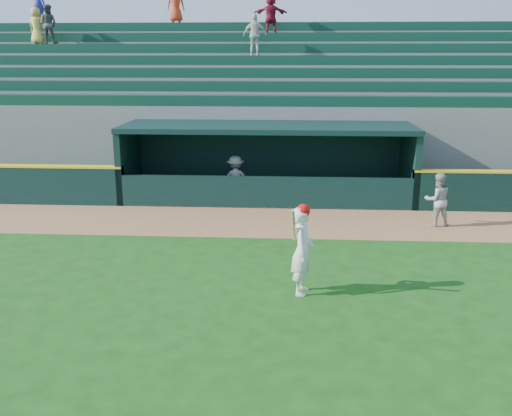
# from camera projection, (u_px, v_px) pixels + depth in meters

# --- Properties ---
(ground) EXTENTS (120.00, 120.00, 0.00)m
(ground) POSITION_uv_depth(u_px,v_px,m) (251.00, 290.00, 11.57)
(ground) COLOR #174812
(ground) RESTS_ON ground
(warning_track) EXTENTS (40.00, 3.00, 0.01)m
(warning_track) POSITION_uv_depth(u_px,v_px,m) (263.00, 222.00, 16.29)
(warning_track) COLOR #97673C
(warning_track) RESTS_ON ground
(dugout_player_front) EXTENTS (0.82, 0.69, 1.50)m
(dugout_player_front) POSITION_uv_depth(u_px,v_px,m) (437.00, 200.00, 15.77)
(dugout_player_front) COLOR #AAAAA5
(dugout_player_front) RESTS_ON ground
(dugout_player_inside) EXTENTS (1.07, 0.74, 1.51)m
(dugout_player_inside) POSITION_uv_depth(u_px,v_px,m) (236.00, 179.00, 18.40)
(dugout_player_inside) COLOR gray
(dugout_player_inside) RESTS_ON ground
(dugout) EXTENTS (9.40, 2.80, 2.46)m
(dugout) POSITION_uv_depth(u_px,v_px,m) (268.00, 157.00, 18.94)
(dugout) COLOR slate
(dugout) RESTS_ON ground
(stands) EXTENTS (34.50, 6.25, 7.62)m
(stands) POSITION_uv_depth(u_px,v_px,m) (272.00, 112.00, 23.08)
(stands) COLOR slate
(stands) RESTS_ON ground
(batter_at_plate) EXTENTS (0.51, 0.83, 1.85)m
(batter_at_plate) POSITION_uv_depth(u_px,v_px,m) (302.00, 249.00, 11.21)
(batter_at_plate) COLOR white
(batter_at_plate) RESTS_ON ground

